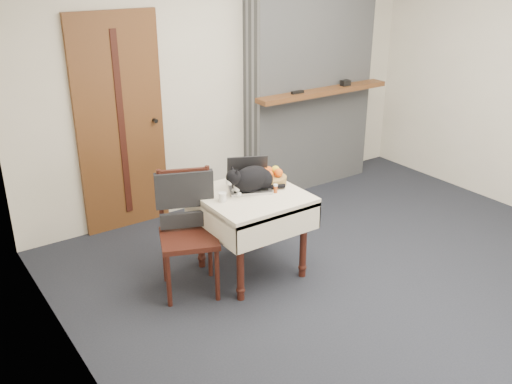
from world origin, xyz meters
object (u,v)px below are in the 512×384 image
(door, at_px, (120,125))
(side_table, at_px, (251,207))
(cat, at_px, (252,179))
(chair, at_px, (186,214))
(laptop, at_px, (249,181))
(pill_bottle, at_px, (276,188))
(fruit_basket, at_px, (272,178))
(cream_jar, at_px, (222,197))

(door, relative_size, side_table, 2.56)
(cat, distance_m, chair, 0.59)
(laptop, height_order, cat, laptop)
(door, height_order, pill_bottle, door)
(cat, distance_m, fruit_basket, 0.22)
(side_table, distance_m, cream_jar, 0.30)
(chair, bearing_deg, fruit_basket, 18.29)
(pill_bottle, bearing_deg, fruit_basket, 63.91)
(laptop, distance_m, pill_bottle, 0.24)
(door, relative_size, pill_bottle, 28.60)
(laptop, relative_size, cream_jar, 5.99)
(cat, bearing_deg, chair, 173.33)
(fruit_basket, bearing_deg, side_table, -163.88)
(cat, xyz_separation_m, pill_bottle, (0.13, -0.13, -0.07))
(cat, bearing_deg, pill_bottle, -42.78)
(cat, relative_size, pill_bottle, 6.93)
(cream_jar, distance_m, fruit_basket, 0.52)
(cream_jar, bearing_deg, cat, 6.79)
(laptop, bearing_deg, pill_bottle, -35.47)
(cat, bearing_deg, laptop, 80.32)
(laptop, relative_size, fruit_basket, 1.72)
(laptop, height_order, pill_bottle, laptop)
(cat, bearing_deg, cream_jar, -171.40)
(side_table, distance_m, chair, 0.53)
(cat, height_order, cream_jar, cat)
(door, distance_m, side_table, 1.54)
(cream_jar, distance_m, pill_bottle, 0.44)
(laptop, bearing_deg, side_table, -90.87)
(laptop, xyz_separation_m, pill_bottle, (0.12, -0.20, -0.02))
(side_table, distance_m, cat, 0.22)
(chair, bearing_deg, door, 110.34)
(side_table, xyz_separation_m, cat, (0.04, 0.04, 0.21))
(door, distance_m, fruit_basket, 1.54)
(door, bearing_deg, side_table, -71.02)
(cream_jar, bearing_deg, fruit_basket, 8.03)
(side_table, bearing_deg, cream_jar, 179.95)
(door, relative_size, chair, 2.09)
(laptop, xyz_separation_m, chair, (-0.57, 0.01, -0.15))
(door, height_order, cream_jar, door)
(side_table, bearing_deg, fruit_basket, 16.12)
(side_table, relative_size, laptop, 1.88)
(pill_bottle, height_order, fruit_basket, fruit_basket)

